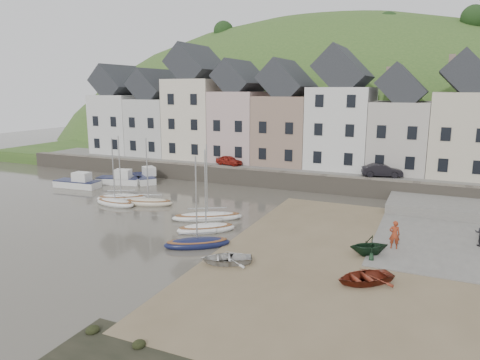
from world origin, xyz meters
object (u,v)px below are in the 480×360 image
at_px(person_red, 394,235).
at_px(car_right, 382,170).
at_px(rowboat_white, 226,258).
at_px(rowboat_green, 369,245).
at_px(car_left, 229,160).
at_px(sailboat_0, 115,202).
at_px(rowboat_red, 364,277).

distance_m(person_red, car_right, 17.04).
bearing_deg(rowboat_white, rowboat_green, 95.48).
bearing_deg(car_left, person_red, -119.19).
distance_m(rowboat_white, car_right, 24.24).
bearing_deg(car_right, car_left, 76.20).
relative_size(sailboat_0, car_left, 1.96).
distance_m(rowboat_white, car_left, 25.85).
bearing_deg(rowboat_green, car_left, -166.09).
relative_size(rowboat_green, person_red, 1.32).
height_order(rowboat_green, person_red, person_red).
relative_size(rowboat_red, car_left, 0.99).
xyz_separation_m(rowboat_red, person_red, (0.98, 5.99, 0.66)).
bearing_deg(sailboat_0, car_left, 74.62).
height_order(rowboat_white, car_left, car_left).
bearing_deg(rowboat_red, person_red, 130.32).
xyz_separation_m(sailboat_0, rowboat_green, (22.72, -3.32, 0.44)).
height_order(rowboat_green, car_right, car_right).
xyz_separation_m(rowboat_red, car_left, (-18.91, 22.77, 1.76)).
height_order(rowboat_green, car_left, car_left).
bearing_deg(rowboat_green, rowboat_white, -88.71).
distance_m(rowboat_green, car_right, 18.65).
height_order(rowboat_red, car_left, car_left).
relative_size(sailboat_0, rowboat_white, 2.07).
height_order(car_left, car_right, car_right).
xyz_separation_m(rowboat_white, rowboat_green, (7.61, 4.83, 0.33)).
bearing_deg(sailboat_0, rowboat_green, -8.32).
height_order(rowboat_white, rowboat_green, rowboat_green).
bearing_deg(rowboat_green, sailboat_0, -129.43).
xyz_separation_m(person_red, car_left, (-19.88, 16.78, 1.09)).
height_order(rowboat_red, person_red, person_red).
xyz_separation_m(rowboat_white, person_red, (8.95, 6.58, 0.68)).
relative_size(car_left, car_right, 0.81).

